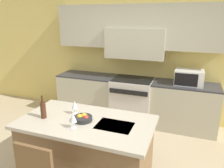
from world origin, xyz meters
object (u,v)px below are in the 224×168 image
(microwave, at_px, (189,77))
(wine_glass_near, at_px, (73,118))
(range_stove, at_px, (132,100))
(wine_glass_far, at_px, (75,105))
(wine_bottle, at_px, (43,109))
(fruit_bowl, at_px, (83,118))

(microwave, xyz_separation_m, wine_glass_near, (-1.22, -2.20, -0.04))
(range_stove, xyz_separation_m, microwave, (1.08, 0.02, 0.60))
(microwave, xyz_separation_m, wine_glass_far, (-1.40, -1.85, -0.04))
(wine_bottle, xyz_separation_m, wine_glass_far, (0.32, 0.24, 0.01))
(microwave, distance_m, wine_glass_near, 2.52)
(wine_glass_far, bearing_deg, wine_glass_near, -62.61)
(range_stove, bearing_deg, wine_bottle, -107.17)
(wine_glass_near, distance_m, fruit_bowl, 0.24)
(range_stove, relative_size, wine_glass_far, 5.02)
(microwave, bearing_deg, wine_glass_far, -127.12)
(range_stove, relative_size, wine_glass_near, 5.02)
(microwave, bearing_deg, range_stove, -179.01)
(wine_bottle, distance_m, fruit_bowl, 0.53)
(wine_glass_far, bearing_deg, microwave, 52.88)
(microwave, distance_m, fruit_bowl, 2.33)
(microwave, bearing_deg, wine_glass_near, -118.92)
(wine_bottle, height_order, wine_glass_far, wine_bottle)
(range_stove, distance_m, wine_glass_far, 1.94)
(wine_bottle, height_order, wine_glass_near, wine_bottle)
(microwave, height_order, wine_bottle, microwave)
(wine_glass_far, bearing_deg, fruit_bowl, -35.52)
(wine_glass_near, distance_m, wine_glass_far, 0.40)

